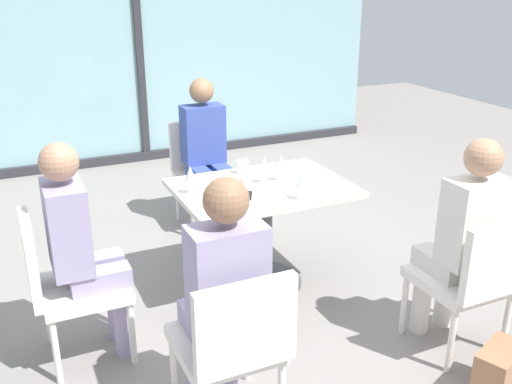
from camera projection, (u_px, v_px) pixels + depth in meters
The scene contains 21 objects.
ground_plane at pixel (262, 282), 4.07m from camera, with size 12.00×12.00×0.00m, color gray.
window_wall_backdrop at pixel (139, 54), 6.35m from camera, with size 5.81×0.10×2.70m.
dining_table_main at pixel (262, 214), 3.88m from camera, with size 1.14×0.82×0.73m.
chair_front_right at pixel (473, 276), 3.15m from camera, with size 0.46×0.50×0.87m.
chair_near_window at pixel (202, 167), 4.91m from camera, with size 0.46×0.51×0.87m.
chair_side_end at pixel (64, 280), 3.10m from camera, with size 0.50×0.46×0.87m.
chair_front_left at pixel (233, 341), 2.59m from camera, with size 0.46×0.50×0.87m.
person_front_right at pixel (464, 234), 3.17m from camera, with size 0.34×0.39×1.26m.
person_near_window at pixel (206, 148), 4.75m from camera, with size 0.34×0.39×1.26m.
person_side_end at pixel (81, 242), 3.07m from camera, with size 0.39×0.34×1.26m.
person_front_left at pixel (223, 290), 2.61m from camera, with size 0.34×0.39×1.26m.
wine_glass_0 at pixel (239, 187), 3.40m from camera, with size 0.07×0.07×0.18m.
wine_glass_1 at pixel (302, 180), 3.52m from camera, with size 0.07×0.07×0.18m.
wine_glass_2 at pixel (264, 164), 3.81m from camera, with size 0.07×0.07×0.18m.
wine_glass_3 at pixel (190, 174), 3.62m from camera, with size 0.07×0.07×0.18m.
wine_glass_4 at pixel (247, 165), 3.80m from camera, with size 0.07×0.07×0.18m.
wine_glass_5 at pixel (281, 162), 3.85m from camera, with size 0.07×0.07×0.18m.
coffee_cup at pixel (242, 167), 4.02m from camera, with size 0.08×0.08×0.09m, color white.
cell_phone_on_table at pixel (246, 195), 3.63m from camera, with size 0.07×0.14×0.01m, color black.
handbag_0 at pixel (498, 372), 2.94m from camera, with size 0.30×0.16×0.28m, color #A3704C.
handbag_1 at pixel (220, 230), 4.56m from camera, with size 0.30×0.16×0.28m, color #232328.
Camera 1 is at (-1.53, -3.23, 2.05)m, focal length 40.38 mm.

